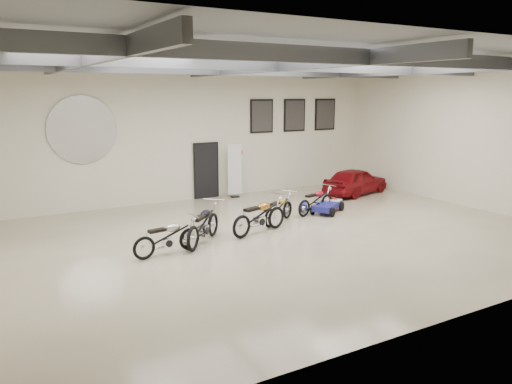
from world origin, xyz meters
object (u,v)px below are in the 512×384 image
motorcycle_red (316,200)px  go_kart (329,203)px  banner_stand (235,172)px  motorcycle_silver (167,237)px  vintage_car (356,181)px  motorcycle_black (203,224)px  motorcycle_gold (259,215)px  motorcycle_yellow (279,208)px

motorcycle_red → go_kart: bearing=-16.1°
banner_stand → motorcycle_silver: banner_stand is taller
go_kart → vintage_car: size_ratio=0.55×
motorcycle_black → go_kart: 5.38m
motorcycle_black → motorcycle_gold: motorcycle_black is taller
motorcycle_silver → vintage_car: vintage_car is taller
banner_stand → motorcycle_red: (1.11, -3.78, -0.55)m
banner_stand → vintage_car: banner_stand is taller
banner_stand → motorcycle_yellow: bearing=-84.8°
go_kart → vintage_car: (2.81, 1.87, 0.22)m
go_kart → motorcycle_yellow: bearing=156.9°
motorcycle_gold → go_kart: 3.61m
motorcycle_gold → go_kart: bearing=2.2°
motorcycle_gold → motorcycle_yellow: size_ratio=1.16×
banner_stand → go_kart: (1.68, -3.78, -0.69)m
motorcycle_yellow → motorcycle_black: bearing=164.7°
motorcycle_yellow → vintage_car: 5.59m
motorcycle_black → vintage_car: vintage_car is taller
motorcycle_black → motorcycle_red: 4.83m
motorcycle_black → motorcycle_gold: (1.82, 0.09, -0.00)m
motorcycle_gold → vintage_car: size_ratio=0.65×
banner_stand → motorcycle_silver: (-4.76, -5.44, -0.53)m
motorcycle_red → vintage_car: vintage_car is taller
motorcycle_red → vintage_car: size_ratio=0.56×
motorcycle_yellow → motorcycle_silver: bearing=166.2°
motorcycle_silver → motorcycle_gold: bearing=2.0°
motorcycle_gold → go_kart: motorcycle_gold is taller
motorcycle_silver → go_kart: (6.43, 1.66, -0.16)m
motorcycle_silver → motorcycle_black: (1.19, 0.45, 0.07)m
motorcycle_yellow → vintage_car: (5.11, 2.26, 0.08)m
motorcycle_silver → go_kart: 6.64m
motorcycle_red → vintage_car: 3.85m
motorcycle_gold → motorcycle_red: (2.86, 1.12, -0.08)m
motorcycle_black → go_kart: bearing=-31.3°
banner_stand → motorcycle_black: 6.16m
motorcycle_yellow → go_kart: motorcycle_yellow is taller
go_kart → vintage_car: 3.38m
vintage_car → motorcycle_silver: bearing=95.5°
motorcycle_black → go_kart: (5.24, 1.21, -0.22)m
motorcycle_yellow → motorcycle_red: bearing=-18.0°
go_kart → motorcycle_black: bearing=160.2°
go_kart → motorcycle_red: bearing=146.9°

